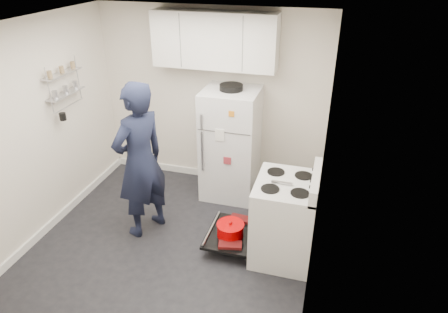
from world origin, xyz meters
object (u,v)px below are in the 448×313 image
(electric_range, at_px, (283,220))
(refrigerator, at_px, (231,144))
(open_oven_door, at_px, (231,232))
(person, at_px, (140,162))

(electric_range, relative_size, refrigerator, 0.69)
(open_oven_door, height_order, person, person)
(open_oven_door, bearing_deg, electric_range, 2.34)
(refrigerator, bearing_deg, open_oven_door, -74.57)
(open_oven_door, xyz_separation_m, refrigerator, (-0.31, 1.12, 0.57))
(electric_range, height_order, person, person)
(electric_range, relative_size, open_oven_door, 1.57)
(open_oven_door, height_order, refrigerator, refrigerator)
(electric_range, height_order, open_oven_door, electric_range)
(electric_range, xyz_separation_m, open_oven_door, (-0.59, -0.02, -0.27))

